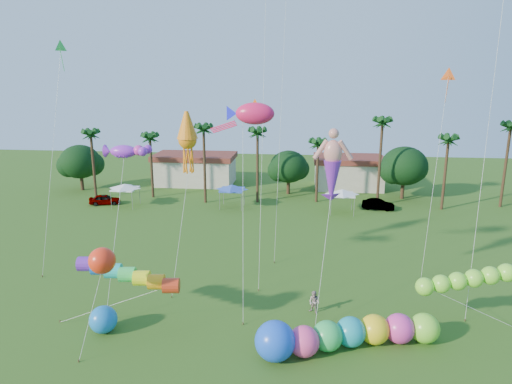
# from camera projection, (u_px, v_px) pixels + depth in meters

# --- Properties ---
(tree_line) EXTENTS (69.46, 8.91, 11.00)m
(tree_line) POSITION_uv_depth(u_px,v_px,m) (307.00, 167.00, 64.39)
(tree_line) COLOR #3A2819
(tree_line) RESTS_ON ground
(buildings_row) EXTENTS (35.00, 7.00, 4.00)m
(buildings_row) POSITION_uv_depth(u_px,v_px,m) (263.00, 173.00, 71.42)
(buildings_row) COLOR beige
(buildings_row) RESTS_ON ground
(tent_row) EXTENTS (31.00, 4.00, 0.60)m
(tent_row) POSITION_uv_depth(u_px,v_px,m) (231.00, 188.00, 58.35)
(tent_row) COLOR white
(tent_row) RESTS_ON ground
(car_a) EXTENTS (4.27, 2.58, 1.36)m
(car_a) POSITION_uv_depth(u_px,v_px,m) (105.00, 199.00, 60.89)
(car_a) COLOR #4C4C54
(car_a) RESTS_ON ground
(car_b) EXTENTS (4.25, 2.12, 1.34)m
(car_b) POSITION_uv_depth(u_px,v_px,m) (378.00, 204.00, 58.57)
(car_b) COLOR #4C4C54
(car_b) RESTS_ON ground
(spectator_b) EXTENTS (1.03, 0.97, 1.67)m
(spectator_b) POSITION_uv_depth(u_px,v_px,m) (314.00, 302.00, 32.75)
(spectator_b) COLOR #A88E8C
(spectator_b) RESTS_ON ground
(caterpillar_inflatable) EXTENTS (11.90, 5.41, 2.46)m
(caterpillar_inflatable) POSITION_uv_depth(u_px,v_px,m) (342.00, 335.00, 28.28)
(caterpillar_inflatable) COLOR #FF438C
(caterpillar_inflatable) RESTS_ON ground
(blue_ball) EXTENTS (1.84, 1.84, 1.84)m
(blue_ball) POSITION_uv_depth(u_px,v_px,m) (103.00, 319.00, 30.26)
(blue_ball) COLOR blue
(blue_ball) RESTS_ON ground
(rainbow_tube) EXTENTS (10.16, 1.48, 3.96)m
(rainbow_tube) POSITION_uv_depth(u_px,v_px,m) (144.00, 284.00, 29.66)
(rainbow_tube) COLOR red
(rainbow_tube) RESTS_ON ground
(green_worm) EXTENTS (9.73, 1.81, 3.66)m
(green_worm) POSITION_uv_depth(u_px,v_px,m) (425.00, 287.00, 30.48)
(green_worm) COLOR #84EF35
(green_worm) RESTS_ON ground
(orange_ball_kite) EXTENTS (2.10, 2.53, 6.68)m
(orange_ball_kite) POSITION_uv_depth(u_px,v_px,m) (102.00, 261.00, 27.28)
(orange_ball_kite) COLOR #FF3014
(orange_ball_kite) RESTS_ON ground
(merman_kite) EXTENTS (2.51, 6.06, 12.56)m
(merman_kite) POSITION_uv_depth(u_px,v_px,m) (332.00, 170.00, 33.07)
(merman_kite) COLOR tan
(merman_kite) RESTS_ON ground
(fish_kite) EXTENTS (4.41, 6.03, 14.90)m
(fish_kite) POSITION_uv_depth(u_px,v_px,m) (255.00, 114.00, 32.40)
(fish_kite) COLOR #EC1A55
(fish_kite) RESTS_ON ground
(squid_kite) EXTENTS (2.12, 5.89, 14.02)m
(squid_kite) POSITION_uv_depth(u_px,v_px,m) (187.00, 140.00, 36.95)
(squid_kite) COLOR orange
(squid_kite) RESTS_ON ground
(lobster_kite) EXTENTS (3.92, 6.37, 11.97)m
(lobster_kite) POSITION_uv_depth(u_px,v_px,m) (124.00, 151.00, 33.16)
(lobster_kite) COLOR purple
(lobster_kite) RESTS_ON ground
(delta_kite_red) EXTENTS (2.39, 3.96, 17.33)m
(delta_kite_red) POSITION_uv_depth(u_px,v_px,m) (448.00, 78.00, 37.61)
(delta_kite_red) COLOR #FF5C1C
(delta_kite_red) RESTS_ON ground
(delta_kite_green) EXTENTS (1.53, 5.59, 19.65)m
(delta_kite_green) POSITION_uv_depth(u_px,v_px,m) (60.00, 51.00, 38.90)
(delta_kite_green) COLOR #32D74D
(delta_kite_green) RESTS_ON ground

